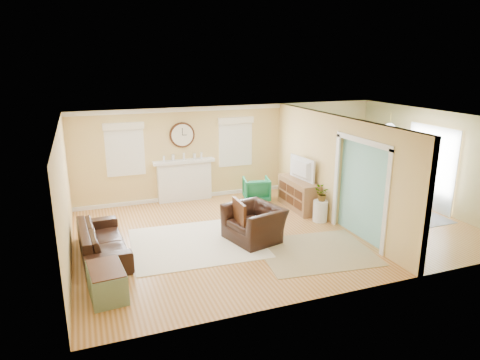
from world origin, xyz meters
The scene contains 29 objects.
floor centered at (0.00, 0.00, 0.00)m, with size 9.00×9.00×0.00m, color #9E5F23.
wall_back centered at (0.00, 3.00, 1.30)m, with size 9.00×0.02×2.60m, color #DCBF6A.
wall_front centered at (0.00, -3.00, 1.30)m, with size 9.00×0.02×2.60m, color #DCBF6A.
wall_left centered at (-4.50, 0.00, 1.30)m, with size 0.02×6.00×2.60m, color #DCBF6A.
wall_right centered at (4.50, 0.00, 1.30)m, with size 0.02×6.00×2.60m, color #DCBF6A.
ceiling centered at (0.00, 0.00, 2.60)m, with size 9.00×6.00×0.02m, color white.
partition centered at (1.51, 0.28, 1.36)m, with size 0.17×6.00×2.60m.
fireplace centered at (-1.50, 2.88, 0.60)m, with size 1.70×0.30×1.17m.
wall_clock centered at (-1.50, 2.97, 1.85)m, with size 0.70×0.07×0.70m.
window_left centered at (-3.05, 2.95, 1.66)m, with size 1.05×0.13×1.42m.
window_right centered at (0.05, 2.95, 1.66)m, with size 1.05×0.13×1.42m.
french_doors centered at (4.45, 0.00, 1.10)m, with size 0.06×1.70×2.20m.
pendant centered at (3.00, 0.00, 2.20)m, with size 0.30×0.30×0.55m.
rug_cream centered at (-1.96, -0.11, 0.01)m, with size 2.75×2.38×0.01m, color #ECE3C8.
rug_jute centered at (0.24, -1.41, 0.01)m, with size 2.26×1.85×0.01m, color tan.
rug_grey centered at (3.18, 0.20, 0.01)m, with size 2.26×2.82×0.01m, color gray.
sofa centered at (-3.89, -0.04, 0.32)m, with size 2.18×0.85×0.64m, color black.
eames_chair centered at (-0.72, -0.36, 0.38)m, with size 1.18×1.03×0.76m, color black.
green_chair centered at (0.38, 2.13, 0.33)m, with size 0.70×0.72×0.66m, color #126B3B.
trunk centered at (-3.92, -1.69, 0.26)m, with size 0.64×0.95×0.52m.
credenza centered at (1.16, 1.11, 0.40)m, with size 0.51×1.49×0.80m.
tv centered at (1.14, 1.11, 1.10)m, with size 1.04×0.14×0.60m, color black.
garden_stool centered at (1.23, 0.10, 0.26)m, with size 0.36×0.36×0.52m, color white.
potted_plant centered at (1.23, 0.10, 0.71)m, with size 0.34×0.29×0.38m, color #337F33.
dining_table centered at (3.18, 0.20, 0.32)m, with size 1.84×1.03×0.65m, color #4B2A15.
dining_chair_n centered at (3.23, 1.35, 0.54)m, with size 0.49×0.49×0.93m.
dining_chair_s centered at (3.15, -0.90, 0.57)m, with size 0.48×0.48×0.96m.
dining_chair_w centered at (2.45, 0.30, 0.59)m, with size 0.51×0.51×1.01m.
dining_chair_e centered at (3.92, 0.23, 0.51)m, with size 0.40×0.40×0.87m.
Camera 1 is at (-4.07, -8.46, 3.84)m, focal length 32.00 mm.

